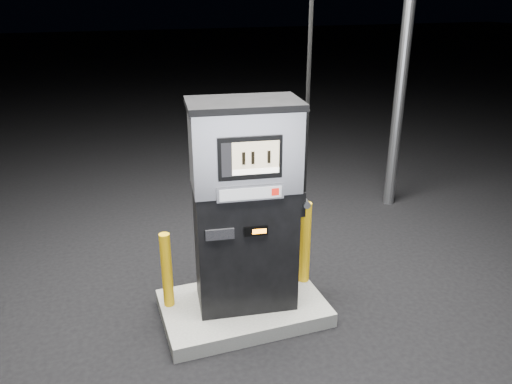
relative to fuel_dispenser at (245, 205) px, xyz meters
name	(u,v)px	position (x,y,z in m)	size (l,w,h in m)	color
ground	(243,314)	(-0.04, -0.02, -1.19)	(80.00, 80.00, 0.00)	black
pump_island	(243,308)	(-0.04, -0.02, -1.11)	(1.60, 1.00, 0.15)	#60615C
fuel_dispenser	(245,205)	(0.00, 0.00, 0.00)	(1.15, 0.73, 4.20)	black
bollard_left	(167,270)	(-0.75, 0.18, -0.65)	(0.10, 0.10, 0.78)	yellow
bollard_right	(305,243)	(0.70, 0.16, -0.59)	(0.12, 0.12, 0.90)	yellow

